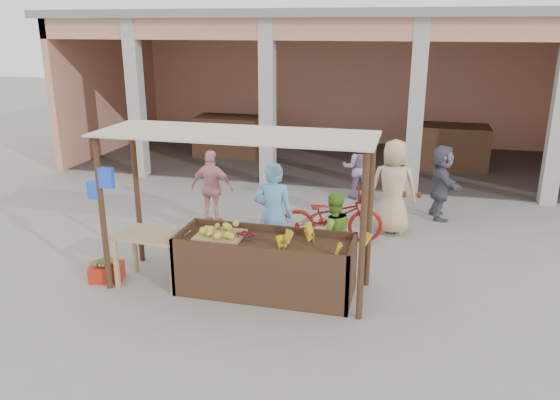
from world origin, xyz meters
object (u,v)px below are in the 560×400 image
(side_table, at_px, (151,242))
(vendor_green, at_px, (333,233))
(red_crate, at_px, (107,272))
(motorcycle, at_px, (331,216))
(fruit_stall, at_px, (265,267))
(vendor_blue, at_px, (273,212))

(side_table, distance_m, vendor_green, 2.80)
(red_crate, bearing_deg, side_table, -11.39)
(vendor_green, relative_size, motorcycle, 0.74)
(vendor_green, bearing_deg, fruit_stall, 18.19)
(red_crate, bearing_deg, vendor_green, -1.42)
(red_crate, relative_size, motorcycle, 0.25)
(fruit_stall, bearing_deg, red_crate, -175.06)
(side_table, xyz_separation_m, vendor_green, (2.64, 0.93, 0.05))
(side_table, relative_size, motorcycle, 0.54)
(vendor_green, distance_m, motorcycle, 1.43)
(side_table, relative_size, vendor_blue, 0.57)
(fruit_stall, xyz_separation_m, side_table, (-1.77, -0.13, 0.28))
(fruit_stall, distance_m, vendor_blue, 1.09)
(vendor_blue, bearing_deg, red_crate, 20.69)
(vendor_green, bearing_deg, vendor_blue, -31.81)
(fruit_stall, relative_size, red_crate, 5.20)
(fruit_stall, height_order, vendor_blue, vendor_blue)
(fruit_stall, relative_size, vendor_blue, 1.37)
(fruit_stall, xyz_separation_m, vendor_green, (0.88, 0.80, 0.33))
(vendor_blue, xyz_separation_m, motorcycle, (0.76, 1.26, -0.43))
(motorcycle, bearing_deg, side_table, 119.24)
(vendor_green, xyz_separation_m, motorcycle, (-0.23, 1.40, -0.22))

